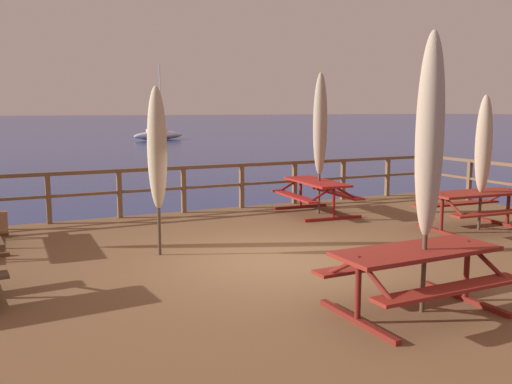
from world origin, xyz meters
The scene contains 11 objects.
ground_plane centered at (0.00, 0.00, 0.00)m, with size 600.00×600.00×0.00m, color navy.
wooden_deck centered at (0.00, 0.00, 0.36)m, with size 15.15×9.50×0.71m, color brown.
railing_waterside_far centered at (0.00, 4.60, 1.45)m, with size 14.95×0.10×1.09m.
picnic_table_back_left centered at (0.40, -2.81, 1.27)m, with size 2.05×1.43×0.78m.
picnic_table_front_left centered at (4.66, 0.25, 1.27)m, with size 2.14×1.53×0.78m.
picnic_table_back_right centered at (2.71, 3.14, 1.27)m, with size 1.54×2.08×0.78m.
patio_umbrella_tall_back_right centered at (-1.60, 1.07, 2.47)m, with size 0.32×0.32×2.77m.
patio_umbrella_tall_back_left centered at (0.48, -2.86, 2.79)m, with size 0.32×0.32×3.27m.
patio_umbrella_tall_mid_right centered at (4.72, 0.21, 2.41)m, with size 0.32×0.32×2.68m.
patio_umbrella_tall_mid_left centered at (2.78, 3.12, 2.76)m, with size 0.32×0.32×3.22m.
sailboat_distant centered at (12.00, 48.61, 0.51)m, with size 6.20×3.77×7.72m.
Camera 1 is at (-4.10, -7.77, 3.10)m, focal length 39.38 mm.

